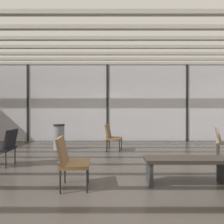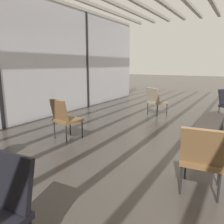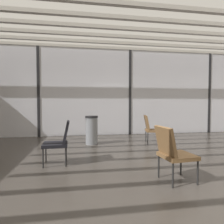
# 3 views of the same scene
# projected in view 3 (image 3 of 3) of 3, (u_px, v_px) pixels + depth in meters

# --- Properties ---
(ground_plane) EXTENTS (60.00, 60.00, 0.00)m
(ground_plane) POSITION_uv_depth(u_px,v_px,m) (224.00, 193.00, 2.61)
(ground_plane) COLOR #38332D
(glass_curtain_wall) EXTENTS (14.00, 0.08, 3.37)m
(glass_curtain_wall) POSITION_uv_depth(u_px,v_px,m) (130.00, 92.00, 7.67)
(glass_curtain_wall) COLOR silver
(glass_curtain_wall) RESTS_ON ground
(window_mullion_0) EXTENTS (0.10, 0.12, 3.37)m
(window_mullion_0) POSITION_uv_depth(u_px,v_px,m) (39.00, 92.00, 7.12)
(window_mullion_0) COLOR black
(window_mullion_0) RESTS_ON ground
(window_mullion_1) EXTENTS (0.10, 0.12, 3.37)m
(window_mullion_1) POSITION_uv_depth(u_px,v_px,m) (130.00, 92.00, 7.67)
(window_mullion_1) COLOR black
(window_mullion_1) RESTS_ON ground
(window_mullion_2) EXTENTS (0.10, 0.12, 3.37)m
(window_mullion_2) POSITION_uv_depth(u_px,v_px,m) (209.00, 93.00, 8.22)
(window_mullion_2) COLOR black
(window_mullion_2) RESTS_ON ground
(ceiling_slats) EXTENTS (13.72, 6.72, 0.10)m
(ceiling_slats) POSITION_uv_depth(u_px,v_px,m) (166.00, 7.00, 4.34)
(ceiling_slats) COLOR #B7B2A8
(ceiling_slats) RESTS_ON glass_curtain_wall
(parked_airplane) EXTENTS (13.74, 3.94, 3.94)m
(parked_airplane) POSITION_uv_depth(u_px,v_px,m) (100.00, 92.00, 12.15)
(parked_airplane) COLOR silver
(parked_airplane) RESTS_ON ground
(lounge_chair_0) EXTENTS (0.57, 0.53, 0.87)m
(lounge_chair_0) POSITION_uv_depth(u_px,v_px,m) (172.00, 150.00, 2.97)
(lounge_chair_0) COLOR brown
(lounge_chair_0) RESTS_ON ground
(lounge_chair_3) EXTENTS (0.61, 0.57, 0.87)m
(lounge_chair_3) POSITION_uv_depth(u_px,v_px,m) (151.00, 128.00, 5.89)
(lounge_chair_3) COLOR brown
(lounge_chair_3) RESTS_ON ground
(lounge_chair_4) EXTENTS (0.55, 0.51, 0.87)m
(lounge_chair_4) POSITION_uv_depth(u_px,v_px,m) (60.00, 140.00, 3.87)
(lounge_chair_4) COLOR black
(lounge_chair_4) RESTS_ON ground
(trash_bin) EXTENTS (0.38, 0.38, 0.86)m
(trash_bin) POSITION_uv_depth(u_px,v_px,m) (92.00, 130.00, 5.77)
(trash_bin) COLOR slate
(trash_bin) RESTS_ON ground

